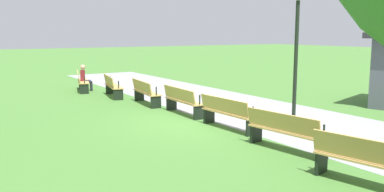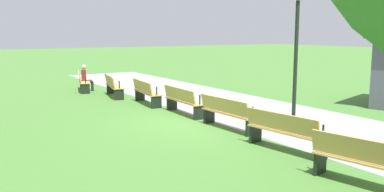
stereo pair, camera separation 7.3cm
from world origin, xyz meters
name	(u,v)px [view 2 (the right image)]	position (x,y,z in m)	size (l,w,h in m)	color
ground_plane	(206,121)	(0.00, 0.00, 0.00)	(120.00, 120.00, 0.00)	#477A33
path_paving	(263,113)	(0.00, 2.28, 0.00)	(30.94, 4.33, 0.01)	#939399
bench_0	(83,81)	(-8.20, -1.19, 0.48)	(2.01, 0.98, 0.89)	tan
bench_1	(113,85)	(-5.90, -0.64, 0.48)	(2.01, 0.84, 0.89)	tan
bench_2	(146,92)	(-3.55, -0.28, 0.48)	(2.00, 0.70, 0.89)	tan
bench_3	(183,100)	(-1.19, -0.09, 0.48)	(1.97, 0.55, 0.89)	tan
bench_4	(227,112)	(1.19, -0.09, 0.48)	(1.97, 0.55, 0.89)	tan
bench_5	(284,130)	(3.55, -0.28, 0.48)	(2.00, 0.70, 0.89)	tan
bench_6	(368,161)	(5.90, -0.64, 0.48)	(2.01, 0.84, 0.89)	tan
person_seated	(86,77)	(-8.19, -1.05, 0.64)	(0.43, 0.58, 1.20)	maroon
lamp_post	(297,32)	(2.36, 1.22, 2.63)	(0.32, 0.32, 3.75)	black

